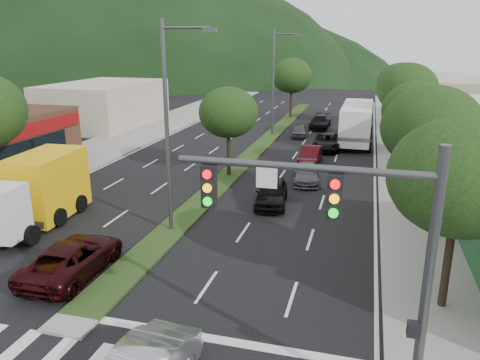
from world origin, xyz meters
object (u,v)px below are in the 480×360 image
(tree_r_a, at_px, (459,178))
(tree_med_near, at_px, (228,113))
(car_queue_d, at_px, (327,142))
(box_truck, at_px, (38,192))
(streetlight_near, at_px, (170,119))
(tree_r_b, at_px, (432,128))
(motorhome, at_px, (357,123))
(tree_r_c, at_px, (417,111))
(suv_maroon, at_px, (73,258))
(car_queue_e, at_px, (299,130))
(tree_r_e, at_px, (400,82))
(car_queue_f, at_px, (320,122))
(traffic_signal, at_px, (360,241))
(car_queue_b, at_px, (306,173))
(streetlight_mid, at_px, (275,78))
(car_queue_a, at_px, (272,193))
(car_queue_c, at_px, (311,155))
(tree_med_far, at_px, (292,76))
(tree_r_d, at_px, (407,88))

(tree_r_a, height_order, tree_med_near, tree_r_a)
(car_queue_d, xyz_separation_m, box_truck, (-12.76, -20.78, 0.96))
(streetlight_near, bearing_deg, tree_med_near, 91.18)
(car_queue_d, bearing_deg, tree_r_a, -76.54)
(tree_r_b, relative_size, motorhome, 0.76)
(tree_r_c, distance_m, suv_maroon, 22.54)
(tree_r_a, distance_m, car_queue_e, 30.79)
(tree_r_e, xyz_separation_m, car_queue_f, (-7.81, -1.96, -4.20))
(traffic_signal, distance_m, tree_r_a, 6.29)
(tree_r_e, xyz_separation_m, car_queue_b, (-6.64, -21.96, -4.30))
(traffic_signal, distance_m, tree_r_e, 41.65)
(streetlight_mid, distance_m, car_queue_d, 8.95)
(streetlight_mid, height_order, car_queue_a, streetlight_mid)
(streetlight_mid, bearing_deg, suv_maroon, -94.18)
(car_queue_c, xyz_separation_m, car_queue_d, (0.77, 5.00, 0.03))
(tree_r_b, distance_m, car_queue_f, 27.53)
(tree_r_a, height_order, streetlight_near, streetlight_near)
(tree_r_a, bearing_deg, car_queue_b, 115.31)
(tree_med_far, height_order, motorhome, tree_med_far)
(streetlight_near, bearing_deg, car_queue_e, 84.39)
(traffic_signal, relative_size, streetlight_near, 0.70)
(streetlight_near, bearing_deg, box_truck, -174.05)
(tree_med_near, bearing_deg, motorhome, 58.92)
(traffic_signal, height_order, tree_med_far, tree_med_far)
(car_queue_b, xyz_separation_m, car_queue_e, (-2.70, 15.00, 0.02))
(car_queue_a, xyz_separation_m, motorhome, (4.05, 18.37, 1.15))
(tree_r_a, bearing_deg, car_queue_c, 110.10)
(tree_r_b, xyz_separation_m, tree_r_c, (0.00, 8.00, -0.29))
(car_queue_c, bearing_deg, motorhome, 72.39)
(tree_r_a, height_order, tree_r_b, tree_r_b)
(tree_r_e, relative_size, car_queue_f, 1.41)
(traffic_signal, distance_m, car_queue_b, 20.32)
(car_queue_b, xyz_separation_m, car_queue_f, (-1.18, 20.00, 0.10))
(tree_med_near, relative_size, streetlight_mid, 0.60)
(tree_med_far, bearing_deg, car_queue_d, -70.03)
(car_queue_d, bearing_deg, car_queue_b, -93.51)
(motorhome, bearing_deg, car_queue_d, -123.54)
(streetlight_near, bearing_deg, car_queue_a, 52.78)
(tree_r_c, bearing_deg, car_queue_d, 127.65)
(traffic_signal, bearing_deg, box_truck, 151.19)
(tree_r_d, relative_size, car_queue_e, 2.00)
(tree_r_c, bearing_deg, motorhome, 108.98)
(car_queue_e, bearing_deg, suv_maroon, -105.26)
(car_queue_b, bearing_deg, suv_maroon, -123.35)
(car_queue_c, bearing_deg, car_queue_f, 95.63)
(car_queue_a, relative_size, car_queue_b, 1.04)
(car_queue_f, xyz_separation_m, box_truck, (-11.14, -30.78, 0.95))
(tree_r_e, distance_m, box_truck, 37.98)
(car_queue_a, height_order, box_truck, box_truck)
(box_truck, relative_size, motorhome, 0.78)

